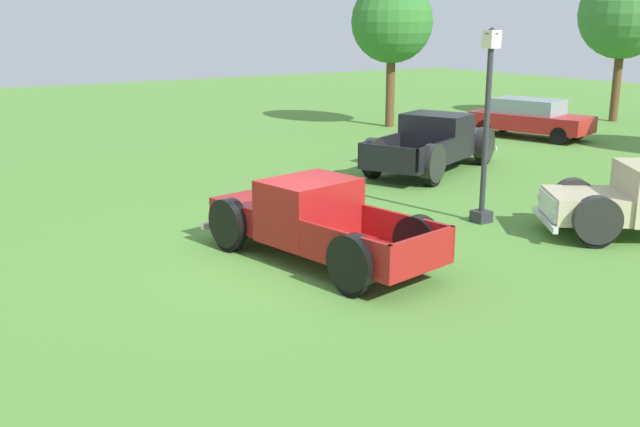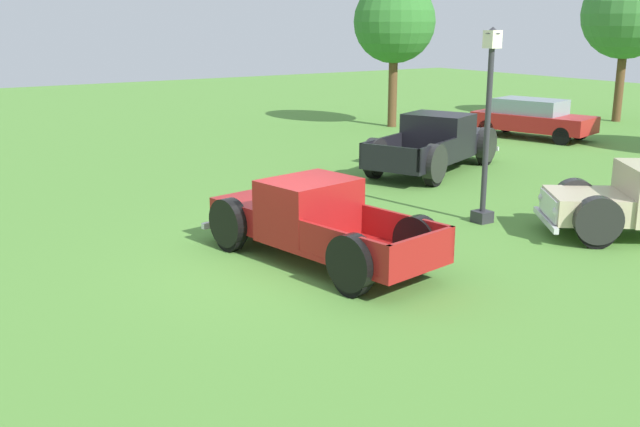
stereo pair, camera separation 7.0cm
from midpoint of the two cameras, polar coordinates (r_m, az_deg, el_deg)
The scene contains 7 objects.
ground_plane at distance 13.26m, azimuth -2.14°, elevation -3.93°, with size 80.00×80.00×0.00m, color #548C38.
pickup_truck_foreground at distance 13.43m, azimuth -0.87°, elevation -0.53°, with size 5.06×2.57×1.48m.
pickup_truck_behind_right at distance 21.77m, azimuth 9.26°, elevation 5.42°, with size 3.78×5.65×1.63m.
sedan_distant_a at distance 28.38m, azimuth 16.20°, elevation 7.13°, with size 4.59×2.81×1.43m.
lamp_post_near at distance 15.91m, azimuth 12.97°, elevation 6.85°, with size 0.36×0.36×4.11m.
oak_tree_east at distance 30.22m, azimuth 5.85°, elevation 14.50°, with size 3.25×3.25×5.79m.
oak_tree_center at distance 34.16m, azimuth 22.72°, elevation 14.04°, with size 3.71×3.71×6.33m.
Camera 2 is at (10.77, -6.47, 4.26)m, focal length 41.33 mm.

